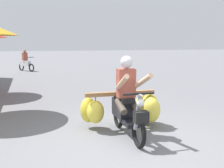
{
  "coord_description": "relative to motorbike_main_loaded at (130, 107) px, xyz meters",
  "views": [
    {
      "loc": [
        -1.67,
        -4.27,
        1.82
      ],
      "look_at": [
        0.14,
        1.49,
        0.9
      ],
      "focal_mm": 43.21,
      "sensor_mm": 36.0,
      "label": 1
    }
  ],
  "objects": [
    {
      "name": "motorbike_main_loaded",
      "position": [
        0.0,
        0.0,
        0.0
      ],
      "size": [
        1.76,
        1.85,
        1.58
      ],
      "color": "black",
      "rests_on": "ground"
    },
    {
      "name": "ground_plane",
      "position": [
        -0.34,
        -0.88,
        -0.5
      ],
      "size": [
        120.0,
        120.0,
        0.0
      ],
      "primitive_type": "plane",
      "color": "slate"
    },
    {
      "name": "motorbike_distant_ahead_left",
      "position": [
        -2.13,
        13.31,
        0.07
      ],
      "size": [
        0.99,
        1.38,
        1.4
      ],
      "color": "black",
      "rests_on": "ground"
    }
  ]
}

